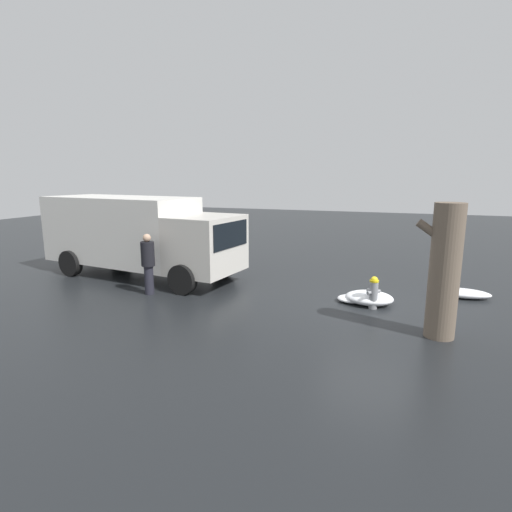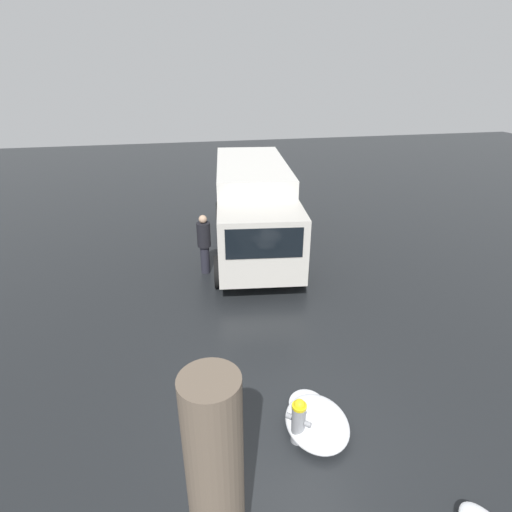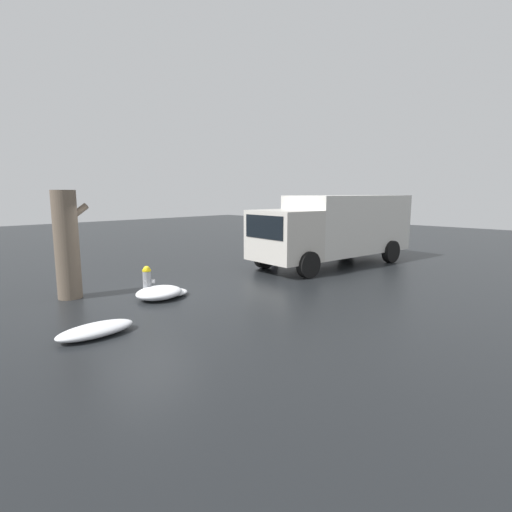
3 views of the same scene
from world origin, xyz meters
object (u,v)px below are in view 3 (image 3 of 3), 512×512
at_px(fire_hydrant, 147,281).
at_px(tree_trunk, 67,244).
at_px(pedestrian, 275,240).
at_px(delivery_truck, 337,227).

height_order(fire_hydrant, tree_trunk, tree_trunk).
xyz_separation_m(fire_hydrant, tree_trunk, (-1.49, 1.46, 1.02)).
distance_m(tree_trunk, pedestrian, 7.83).
xyz_separation_m(tree_trunk, delivery_truck, (9.45, -2.32, 0.04)).
relative_size(fire_hydrant, delivery_truck, 0.12).
distance_m(fire_hydrant, tree_trunk, 2.32).
xyz_separation_m(tree_trunk, pedestrian, (7.79, -0.53, -0.48)).
relative_size(delivery_truck, pedestrian, 4.13).
bearing_deg(tree_trunk, fire_hydrant, -44.42).
xyz_separation_m(fire_hydrant, delivery_truck, (7.96, -0.86, 1.06)).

